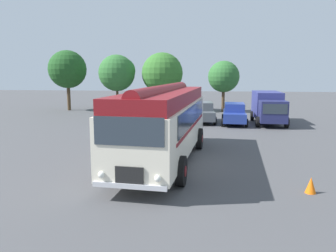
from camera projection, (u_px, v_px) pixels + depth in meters
The scene contains 12 objects.
ground_plane at pixel (176, 164), 14.58m from camera, with size 120.00×120.00×0.00m, color #474749.
vintage_bus at pixel (164, 120), 14.66m from camera, with size 3.49×10.29×3.49m.
car_near_left at pixel (133, 112), 26.88m from camera, with size 2.32×4.37×1.66m.
car_mid_left at pixel (169, 111), 27.45m from camera, with size 2.14×4.29×1.66m.
car_mid_right at pixel (203, 112), 26.79m from camera, with size 2.19×4.31×1.66m.
car_far_right at pixel (234, 114), 25.78m from camera, with size 2.15×4.30×1.66m.
box_van at pixel (268, 106), 26.18m from camera, with size 2.41×5.80×2.50m.
tree_far_left at pixel (68, 69), 35.06m from camera, with size 4.04×4.04×6.43m.
tree_left_of_centre at pixel (118, 72), 34.48m from camera, with size 3.88×3.84×5.94m.
tree_centre at pixel (163, 73), 34.29m from camera, with size 4.32×4.32×6.15m.
tree_right_of_centre at pixel (224, 77), 33.58m from camera, with size 3.22×3.22×5.26m.
traffic_cone at pixel (311, 185), 10.97m from camera, with size 0.36×0.36×0.55m, color orange.
Camera 1 is at (1.26, -14.08, 3.99)m, focal length 35.00 mm.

